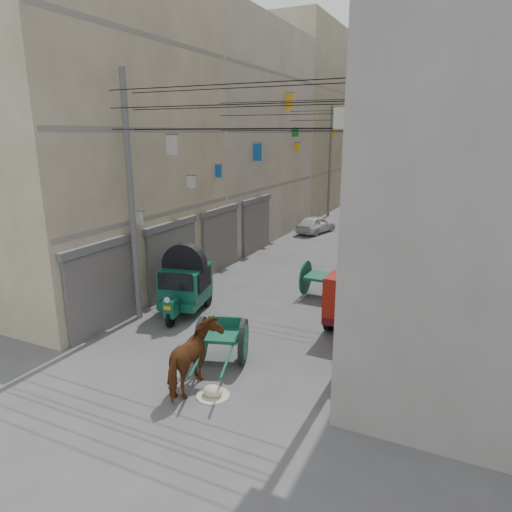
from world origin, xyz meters
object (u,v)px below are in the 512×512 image
Objects in this scene: horse at (195,358)px; distant_car_green at (408,190)px; tonga_cart at (222,340)px; distant_car_white at (316,224)px; mini_truck at (356,299)px; auto_rickshaw at (185,282)px; feed_sack at (213,391)px; second_cart at (323,279)px; distant_car_grey at (408,200)px.

distant_car_green is (-0.36, 40.00, -0.20)m from horse.
tonga_cart reaches higher than distant_car_white.
mini_truck is 1.74× the size of horse.
auto_rickshaw is 5.55× the size of feed_sack.
second_cart is at bearing 123.32° from distant_car_white.
tonga_cart is 5.91× the size of feed_sack.
auto_rickshaw reaches higher than second_cart.
mini_truck reaches higher than distant_car_green.
second_cart reaches higher than distant_car_white.
distant_car_grey is (-1.95, 27.10, -0.32)m from mini_truck.
distant_car_white is at bearing 113.94° from mini_truck.
distant_car_green is at bearing 91.30° from feed_sack.
mini_truck is 34.63m from distant_car_green.
second_cart is 0.47× the size of distant_car_white.
feed_sack is at bearing 161.22° from horse.
auto_rickshaw is 5.14m from horse.
auto_rickshaw is 0.65× the size of distant_car_green.
feed_sack is at bearing -62.30° from auto_rickshaw.
mini_truck is (2.68, 4.01, 0.24)m from tonga_cart.
mini_truck is at bearing 37.24° from tonga_cart.
feed_sack is (0.63, -1.59, -0.53)m from tonga_cart.
distant_car_white is 0.91× the size of distant_car_grey.
horse is at bearing -105.91° from tonga_cart.
mini_truck is 6.00m from feed_sack.
distant_car_green is (-1.00, 7.40, 0.04)m from distant_car_grey.
mini_truck is at bearing 0.90° from auto_rickshaw.
auto_rickshaw reaches higher than horse.
distant_car_grey is 7.47m from distant_car_green.
tonga_cart is 6.30m from second_cart.
mini_truck reaches higher than distant_car_grey.
feed_sack is (-2.05, -5.59, -0.77)m from mini_truck.
distant_car_green is at bearing 71.41° from tonga_cart.
distant_car_grey is (3.76, 13.78, 0.03)m from distant_car_white.
tonga_cart is at bearing -95.74° from horse.
mini_truck is 2.23× the size of second_cart.
distant_car_green is (2.69, 35.87, -0.49)m from auto_rickshaw.
second_cart is 0.43× the size of distant_car_grey.
mini_truck is 27.17m from distant_car_grey.
tonga_cart is 17.60m from distant_car_white.
distant_car_white is 14.28m from distant_car_grey.
feed_sack is (3.60, -4.23, -0.98)m from auto_rickshaw.
distant_car_white is (-3.04, 17.33, -0.11)m from tonga_cart.
distant_car_green is at bearing 95.61° from mini_truck.
tonga_cart reaches higher than distant_car_grey.
tonga_cart is 0.84× the size of distant_car_grey.
tonga_cart is at bearing -97.99° from second_cart.
mini_truck reaches higher than feed_sack.
distant_car_white is at bearing -102.00° from distant_car_grey.
second_cart reaches higher than distant_car_grey.
mini_truck reaches higher than horse.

